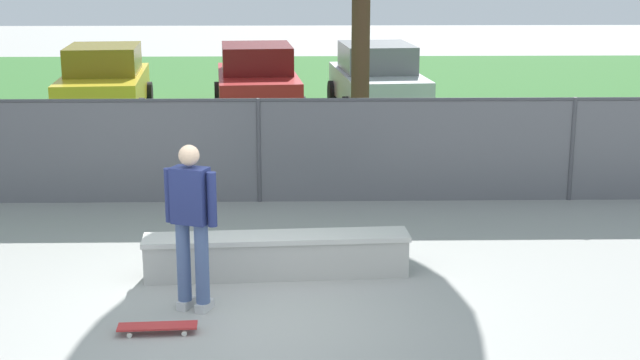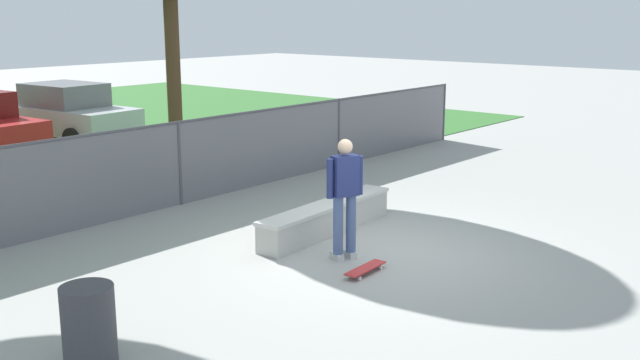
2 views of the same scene
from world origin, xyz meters
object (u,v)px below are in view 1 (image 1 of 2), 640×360
car_yellow (104,81)px  car_silver (377,79)px  concrete_ledge (277,255)px  skateboarder (191,220)px  skateboard (157,327)px  car_red (257,80)px

car_yellow → car_silver: (6.42, 0.28, 0.00)m
concrete_ledge → car_silver: size_ratio=0.73×
skateboarder → car_silver: size_ratio=0.42×
car_yellow → car_silver: same height
car_yellow → car_silver: size_ratio=1.00×
skateboard → car_red: size_ratio=0.19×
concrete_ledge → car_silver: car_silver is taller
skateboard → car_red: 12.80m
concrete_ledge → car_red: size_ratio=0.73×
concrete_ledge → car_yellow: 11.77m
concrete_ledge → car_red: bearing=93.8°
concrete_ledge → skateboard: 2.05m
car_yellow → car_red: same height
car_yellow → concrete_ledge: bearing=-68.5°
concrete_ledge → car_yellow: car_yellow is taller
car_yellow → car_red: size_ratio=1.00×
car_silver → skateboarder: bearing=-103.6°
skateboarder → concrete_ledge: bearing=50.7°
skateboard → car_silver: bearing=75.7°
skateboarder → skateboard: bearing=-116.0°
skateboarder → car_silver: skateboarder is taller
car_red → car_silver: bearing=2.6°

